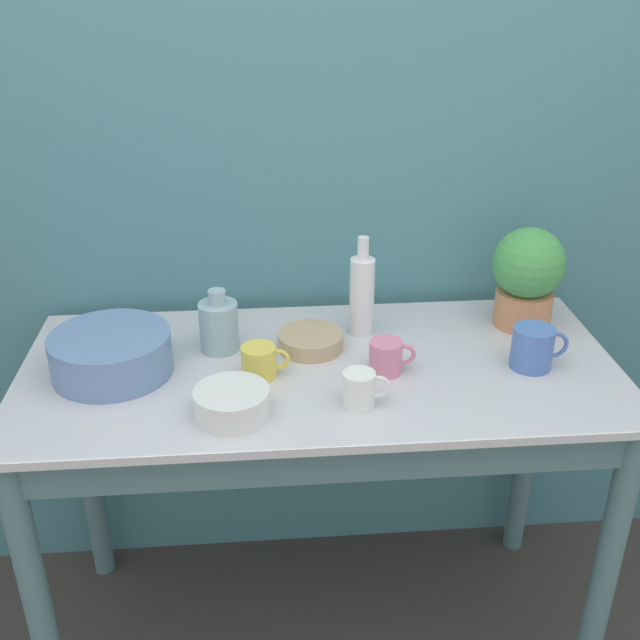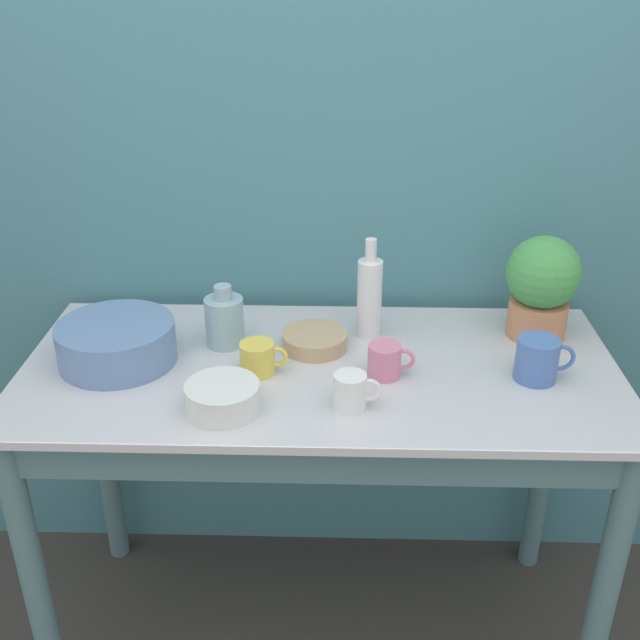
{
  "view_description": "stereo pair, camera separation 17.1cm",
  "coord_description": "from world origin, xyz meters",
  "px_view_note": "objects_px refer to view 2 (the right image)",
  "views": [
    {
      "loc": [
        -0.13,
        -1.2,
        1.75
      ],
      "look_at": [
        0.0,
        0.32,
        0.98
      ],
      "focal_mm": 42.0,
      "sensor_mm": 36.0,
      "label": 1
    },
    {
      "loc": [
        0.04,
        -1.2,
        1.75
      ],
      "look_at": [
        0.0,
        0.32,
        0.98
      ],
      "focal_mm": 42.0,
      "sensor_mm": 36.0,
      "label": 2
    }
  ],
  "objects_px": {
    "mug_pink": "(386,360)",
    "bowl_small_enamel_white": "(223,397)",
    "bottle_tall": "(369,296)",
    "potted_plant": "(542,284)",
    "bottle_short": "(224,320)",
    "mug_blue": "(538,359)",
    "bowl_small_tan": "(315,340)",
    "bowl_wash_large": "(117,343)",
    "mug_white": "(351,391)",
    "mug_yellow": "(258,358)"
  },
  "relations": [
    {
      "from": "mug_blue",
      "to": "mug_yellow",
      "type": "relative_size",
      "value": 1.2
    },
    {
      "from": "mug_blue",
      "to": "mug_yellow",
      "type": "height_order",
      "value": "mug_blue"
    },
    {
      "from": "bowl_small_tan",
      "to": "potted_plant",
      "type": "bearing_deg",
      "value": 8.6
    },
    {
      "from": "mug_white",
      "to": "bowl_small_enamel_white",
      "type": "relative_size",
      "value": 0.65
    },
    {
      "from": "bottle_tall",
      "to": "bottle_short",
      "type": "xyz_separation_m",
      "value": [
        -0.36,
        -0.06,
        -0.04
      ]
    },
    {
      "from": "mug_pink",
      "to": "bowl_small_enamel_white",
      "type": "height_order",
      "value": "mug_pink"
    },
    {
      "from": "bowl_wash_large",
      "to": "bottle_tall",
      "type": "distance_m",
      "value": 0.62
    },
    {
      "from": "mug_white",
      "to": "mug_pink",
      "type": "relative_size",
      "value": 0.95
    },
    {
      "from": "mug_white",
      "to": "mug_pink",
      "type": "distance_m",
      "value": 0.16
    },
    {
      "from": "potted_plant",
      "to": "bottle_tall",
      "type": "bearing_deg",
      "value": -178.38
    },
    {
      "from": "mug_white",
      "to": "mug_yellow",
      "type": "bearing_deg",
      "value": 146.4
    },
    {
      "from": "bowl_small_enamel_white",
      "to": "mug_pink",
      "type": "bearing_deg",
      "value": 23.28
    },
    {
      "from": "mug_pink",
      "to": "mug_blue",
      "type": "bearing_deg",
      "value": -0.68
    },
    {
      "from": "mug_white",
      "to": "bowl_small_tan",
      "type": "xyz_separation_m",
      "value": [
        -0.09,
        0.26,
        -0.02
      ]
    },
    {
      "from": "mug_white",
      "to": "bowl_small_tan",
      "type": "bearing_deg",
      "value": 108.24
    },
    {
      "from": "bottle_short",
      "to": "mug_yellow",
      "type": "distance_m",
      "value": 0.17
    },
    {
      "from": "potted_plant",
      "to": "bottle_short",
      "type": "distance_m",
      "value": 0.79
    },
    {
      "from": "bowl_wash_large",
      "to": "mug_blue",
      "type": "distance_m",
      "value": 0.98
    },
    {
      "from": "mug_yellow",
      "to": "mug_blue",
      "type": "bearing_deg",
      "value": -0.92
    },
    {
      "from": "mug_white",
      "to": "mug_blue",
      "type": "relative_size",
      "value": 0.77
    },
    {
      "from": "bottle_tall",
      "to": "mug_blue",
      "type": "distance_m",
      "value": 0.43
    },
    {
      "from": "mug_blue",
      "to": "mug_pink",
      "type": "xyz_separation_m",
      "value": [
        -0.34,
        0.0,
        -0.01
      ]
    },
    {
      "from": "mug_blue",
      "to": "bottle_short",
      "type": "bearing_deg",
      "value": 168.58
    },
    {
      "from": "potted_plant",
      "to": "mug_yellow",
      "type": "relative_size",
      "value": 2.36
    },
    {
      "from": "potted_plant",
      "to": "bottle_short",
      "type": "height_order",
      "value": "potted_plant"
    },
    {
      "from": "mug_pink",
      "to": "bowl_small_enamel_white",
      "type": "bearing_deg",
      "value": -156.72
    },
    {
      "from": "bottle_tall",
      "to": "mug_blue",
      "type": "height_order",
      "value": "bottle_tall"
    },
    {
      "from": "bowl_wash_large",
      "to": "mug_pink",
      "type": "xyz_separation_m",
      "value": [
        0.63,
        -0.05,
        -0.01
      ]
    },
    {
      "from": "bottle_short",
      "to": "mug_pink",
      "type": "height_order",
      "value": "bottle_short"
    },
    {
      "from": "mug_blue",
      "to": "bottle_tall",
      "type": "bearing_deg",
      "value": 151.31
    },
    {
      "from": "potted_plant",
      "to": "mug_yellow",
      "type": "height_order",
      "value": "potted_plant"
    },
    {
      "from": "potted_plant",
      "to": "mug_yellow",
      "type": "xyz_separation_m",
      "value": [
        -0.68,
        -0.21,
        -0.1
      ]
    },
    {
      "from": "bottle_tall",
      "to": "bottle_short",
      "type": "height_order",
      "value": "bottle_tall"
    },
    {
      "from": "mug_yellow",
      "to": "potted_plant",
      "type": "bearing_deg",
      "value": 16.89
    },
    {
      "from": "bottle_short",
      "to": "mug_yellow",
      "type": "xyz_separation_m",
      "value": [
        0.1,
        -0.14,
        -0.03
      ]
    },
    {
      "from": "mug_pink",
      "to": "potted_plant",
      "type": "bearing_deg",
      "value": 28.63
    },
    {
      "from": "bottle_short",
      "to": "mug_blue",
      "type": "xyz_separation_m",
      "value": [
        0.73,
        -0.15,
        -0.01
      ]
    },
    {
      "from": "potted_plant",
      "to": "mug_blue",
      "type": "xyz_separation_m",
      "value": [
        -0.05,
        -0.22,
        -0.09
      ]
    },
    {
      "from": "bottle_tall",
      "to": "mug_white",
      "type": "xyz_separation_m",
      "value": [
        -0.05,
        -0.34,
        -0.07
      ]
    },
    {
      "from": "bottle_tall",
      "to": "bowl_small_enamel_white",
      "type": "xyz_separation_m",
      "value": [
        -0.32,
        -0.35,
        -0.08
      ]
    },
    {
      "from": "potted_plant",
      "to": "bowl_wash_large",
      "type": "bearing_deg",
      "value": -170.93
    },
    {
      "from": "mug_white",
      "to": "mug_yellow",
      "type": "height_order",
      "value": "mug_white"
    },
    {
      "from": "bottle_short",
      "to": "bowl_small_enamel_white",
      "type": "distance_m",
      "value": 0.3
    },
    {
      "from": "bottle_tall",
      "to": "mug_blue",
      "type": "relative_size",
      "value": 1.92
    },
    {
      "from": "potted_plant",
      "to": "mug_blue",
      "type": "height_order",
      "value": "potted_plant"
    },
    {
      "from": "bottle_short",
      "to": "mug_blue",
      "type": "distance_m",
      "value": 0.75
    },
    {
      "from": "potted_plant",
      "to": "bowl_wash_large",
      "type": "distance_m",
      "value": 1.04
    },
    {
      "from": "bottle_tall",
      "to": "mug_white",
      "type": "relative_size",
      "value": 2.5
    },
    {
      "from": "mug_white",
      "to": "mug_pink",
      "type": "xyz_separation_m",
      "value": [
        0.08,
        0.13,
        -0.0
      ]
    },
    {
      "from": "bottle_tall",
      "to": "mug_yellow",
      "type": "bearing_deg",
      "value": -143.01
    }
  ]
}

